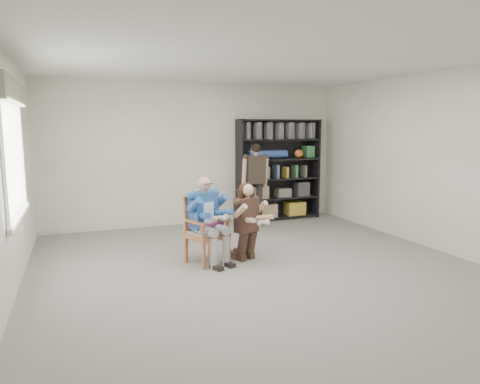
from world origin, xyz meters
name	(u,v)px	position (x,y,z in m)	size (l,w,h in m)	color
room_shell	(272,170)	(0.00, 0.00, 1.40)	(6.00, 7.00, 2.80)	beige
floor	(271,278)	(0.00, 0.00, 0.00)	(6.00, 7.00, 0.01)	slate
window_left	(16,152)	(-2.95, 1.00, 1.63)	(0.16, 2.00, 1.75)	white
armchair	(207,230)	(-0.58, 0.92, 0.48)	(0.56, 0.54, 0.96)	#935831
seated_man	(207,220)	(-0.58, 0.92, 0.62)	(0.54, 0.75, 1.25)	navy
kneeling_woman	(248,222)	(0.00, 0.80, 0.57)	(0.48, 0.77, 1.14)	#311F19
bookshelf	(279,170)	(1.70, 3.28, 1.05)	(1.80, 0.38, 2.10)	black
standing_man	(255,185)	(0.96, 2.78, 0.82)	(0.50, 0.28, 1.63)	#2C241D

